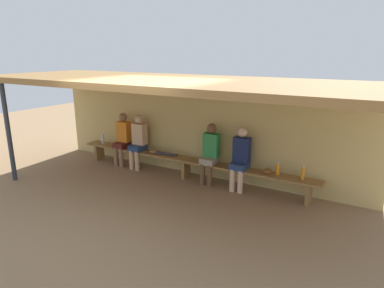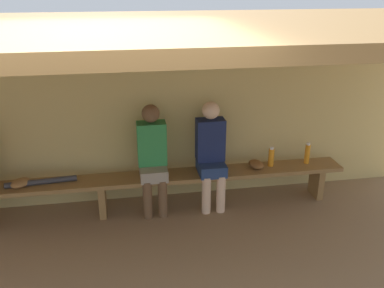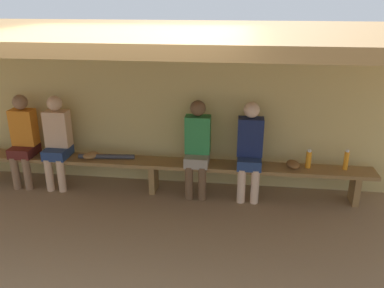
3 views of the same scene
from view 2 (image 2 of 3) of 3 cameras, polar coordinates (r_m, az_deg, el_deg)
name	(u,v)px [view 2 (image 2 of 3)]	position (r m, az deg, el deg)	size (l,w,h in m)	color
back_wall	(98,117)	(5.21, -12.86, 3.69)	(8.00, 0.20, 2.20)	tan
dugout_roof	(80,32)	(3.69, -15.21, 14.68)	(8.00, 2.80, 0.12)	olive
bench	(101,185)	(5.06, -12.39, -5.58)	(6.00, 0.36, 0.46)	olive
player_in_red	(153,155)	(4.92, -5.45, -1.56)	(0.34, 0.42, 1.34)	gray
player_leftmost	(211,151)	(5.01, 2.64, -1.03)	(0.34, 0.42, 1.34)	navy
water_bottle_clear	(271,157)	(5.32, 10.84, -1.77)	(0.07, 0.07, 0.25)	orange
water_bottle_blue	(307,154)	(5.49, 15.58, -1.28)	(0.07, 0.07, 0.28)	orange
baseball_glove_dark_brown	(256,164)	(5.26, 8.82, -2.77)	(0.24, 0.17, 0.09)	brown
baseball_glove_tan	(20,183)	(5.13, -22.53, -4.96)	(0.24, 0.17, 0.09)	olive
baseball_bat	(41,182)	(5.10, -20.03, -4.90)	(0.07, 0.07, 0.79)	#333338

